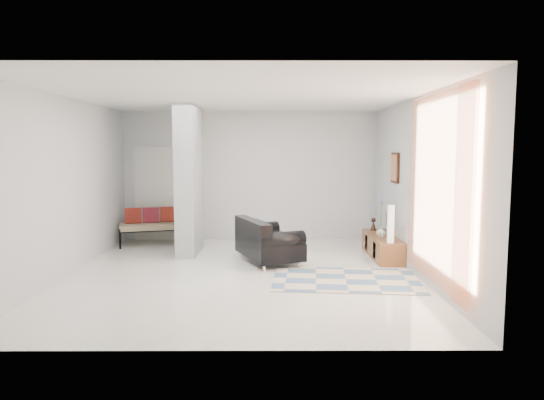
{
  "coord_description": "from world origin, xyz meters",
  "views": [
    {
      "loc": [
        0.45,
        -7.6,
        1.98
      ],
      "look_at": [
        0.48,
        0.6,
        1.12
      ],
      "focal_mm": 32.0,
      "sensor_mm": 36.0,
      "label": 1
    }
  ],
  "objects": [
    {
      "name": "wall_left",
      "position": [
        -2.75,
        0.0,
        1.4
      ],
      "size": [
        0.0,
        6.0,
        6.0
      ],
      "primitive_type": "plane",
      "rotation": [
        1.57,
        0.0,
        1.57
      ],
      "color": "silver",
      "rests_on": "ground"
    },
    {
      "name": "vase",
      "position": [
        2.47,
        1.13,
        0.49
      ],
      "size": [
        0.17,
        0.17,
        0.17
      ],
      "primitive_type": "imported",
      "rotation": [
        0.0,
        0.0,
        0.06
      ],
      "color": "silver",
      "rests_on": "media_console"
    },
    {
      "name": "wall_right",
      "position": [
        2.75,
        0.0,
        1.4
      ],
      "size": [
        0.0,
        6.0,
        6.0
      ],
      "primitive_type": "plane",
      "rotation": [
        1.57,
        0.0,
        -1.57
      ],
      "color": "silver",
      "rests_on": "ground"
    },
    {
      "name": "loveseat",
      "position": [
        0.37,
        0.83,
        0.36
      ],
      "size": [
        1.28,
        1.61,
        0.76
      ],
      "rotation": [
        0.0,
        0.0,
        0.38
      ],
      "color": "silver",
      "rests_on": "floor"
    },
    {
      "name": "area_rug",
      "position": [
        1.6,
        -0.39,
        0.01
      ],
      "size": [
        2.31,
        1.65,
        0.01
      ],
      "primitive_type": "cube",
      "rotation": [
        0.0,
        0.0,
        -0.09
      ],
      "color": "beige",
      "rests_on": "floor"
    },
    {
      "name": "partition_column",
      "position": [
        -1.1,
        1.6,
        1.4
      ],
      "size": [
        0.35,
        1.2,
        2.8
      ],
      "primitive_type": "cube",
      "color": "#9EA2A5",
      "rests_on": "floor"
    },
    {
      "name": "wall_back",
      "position": [
        0.0,
        3.0,
        1.4
      ],
      "size": [
        6.0,
        0.0,
        6.0
      ],
      "primitive_type": "plane",
      "rotation": [
        1.57,
        0.0,
        0.0
      ],
      "color": "silver",
      "rests_on": "ground"
    },
    {
      "name": "curtain",
      "position": [
        2.67,
        -1.15,
        1.45
      ],
      "size": [
        0.0,
        2.55,
        2.55
      ],
      "primitive_type": "plane",
      "rotation": [
        1.57,
        0.0,
        1.57
      ],
      "color": "#FF7943",
      "rests_on": "wall_right"
    },
    {
      "name": "floor",
      "position": [
        0.0,
        0.0,
        0.0
      ],
      "size": [
        6.0,
        6.0,
        0.0
      ],
      "primitive_type": "plane",
      "color": "beige",
      "rests_on": "ground"
    },
    {
      "name": "media_console",
      "position": [
        2.52,
        1.2,
        0.21
      ],
      "size": [
        0.45,
        1.63,
        0.8
      ],
      "color": "brown",
      "rests_on": "floor"
    },
    {
      "name": "wall_art",
      "position": [
        2.72,
        1.2,
        1.65
      ],
      "size": [
        0.04,
        0.45,
        0.55
      ],
      "primitive_type": "cube",
      "color": "#32170D",
      "rests_on": "wall_right"
    },
    {
      "name": "hallway_door",
      "position": [
        -2.1,
        2.96,
        1.02
      ],
      "size": [
        0.85,
        0.06,
        2.04
      ],
      "primitive_type": "cube",
      "color": "silver",
      "rests_on": "floor"
    },
    {
      "name": "daybed",
      "position": [
        -1.94,
        2.47,
        0.42
      ],
      "size": [
        1.7,
        1.08,
        0.77
      ],
      "rotation": [
        0.0,
        0.0,
        0.29
      ],
      "color": "black",
      "rests_on": "floor"
    },
    {
      "name": "wall_front",
      "position": [
        0.0,
        -3.0,
        1.4
      ],
      "size": [
        6.0,
        0.0,
        6.0
      ],
      "primitive_type": "plane",
      "rotation": [
        -1.57,
        0.0,
        0.0
      ],
      "color": "silver",
      "rests_on": "ground"
    },
    {
      "name": "bronze_figurine",
      "position": [
        2.47,
        1.76,
        0.52
      ],
      "size": [
        0.13,
        0.13,
        0.25
      ],
      "primitive_type": null,
      "rotation": [
        0.0,
        0.0,
        0.09
      ],
      "color": "black",
      "rests_on": "media_console"
    },
    {
      "name": "ceiling",
      "position": [
        0.0,
        0.0,
        2.8
      ],
      "size": [
        6.0,
        6.0,
        0.0
      ],
      "primitive_type": "plane",
      "rotation": [
        3.14,
        0.0,
        0.0
      ],
      "color": "white",
      "rests_on": "wall_back"
    },
    {
      "name": "cylinder_lamp",
      "position": [
        2.5,
        0.53,
        0.72
      ],
      "size": [
        0.12,
        0.12,
        0.64
      ],
      "primitive_type": "cylinder",
      "color": "white",
      "rests_on": "media_console"
    }
  ]
}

